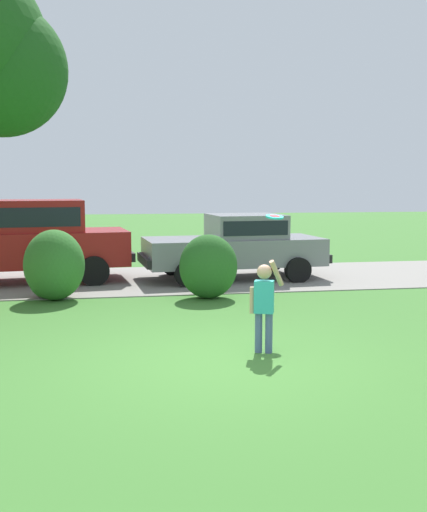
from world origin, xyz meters
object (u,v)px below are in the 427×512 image
Objects in this scene: parked_sedan at (237,244)px; frisbee at (275,217)px; parked_suv at (28,237)px; child_thrower at (264,301)px.

parked_sedan is 5.41m from frisbee.
parked_suv is at bearing 176.78° from parked_sedan.
parked_sedan is at bearing 81.30° from child_thrower.
child_thrower is at bearing -59.96° from parked_suv.
child_thrower is at bearing -98.70° from parked_sedan.
frisbee is (0.45, 1.16, 1.07)m from child_thrower.
parked_suv is (-4.88, 0.27, 0.23)m from parked_sedan.
parked_sedan is 6.53m from child_thrower.
frisbee is (4.34, -5.57, 0.71)m from parked_suv.
parked_sedan is 3.52× the size of child_thrower.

